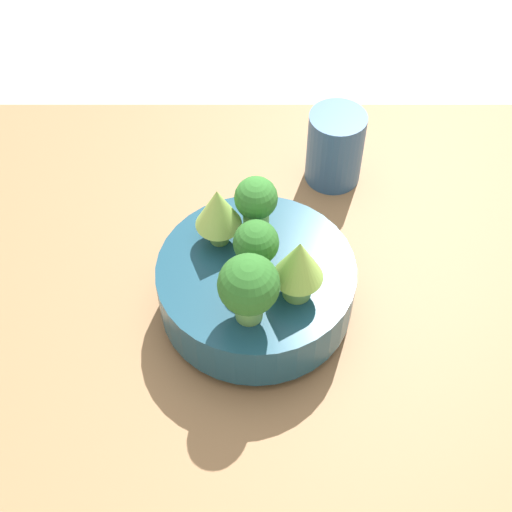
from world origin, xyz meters
name	(u,v)px	position (x,y,z in m)	size (l,w,h in m)	color
ground_plane	(254,325)	(0.00, 0.00, 0.00)	(6.00, 6.00, 0.00)	#ADA89E
table	(254,314)	(0.00, 0.00, 0.02)	(1.11, 0.69, 0.05)	olive
bowl	(256,286)	(0.00, -0.01, 0.09)	(0.21, 0.21, 0.07)	navy
broccoli_floret_front	(246,287)	(-0.01, -0.07, 0.17)	(0.06, 0.06, 0.08)	#609347
romanesco_piece_near	(296,264)	(0.04, -0.04, 0.17)	(0.05, 0.05, 0.08)	#609347
romanesco_piece_far	(215,210)	(-0.04, 0.03, 0.17)	(0.05, 0.05, 0.07)	#609347
broccoli_floret_center	(256,246)	(0.00, -0.01, 0.16)	(0.05, 0.05, 0.06)	#6BA34C
broccoli_floret_back	(257,203)	(0.00, 0.04, 0.17)	(0.05, 0.05, 0.07)	#6BA34C
cup	(333,147)	(0.10, 0.20, 0.10)	(0.07, 0.07, 0.10)	#33567F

